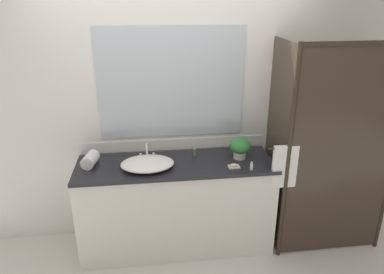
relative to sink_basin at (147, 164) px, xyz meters
The scene contains 11 objects.
ground_plane 0.98m from the sink_basin, 12.59° to the left, with size 8.00×8.00×0.00m, color silver.
wall_back_with_mirror 0.60m from the sink_basin, 57.53° to the left, with size 4.40×0.06×2.60m.
vanity_cabinet 0.56m from the sink_basin, 14.64° to the left, with size 1.80×0.58×0.90m.
shower_enclosure 1.53m from the sink_basin, ahead, with size 1.20×0.59×2.00m.
sink_basin is the anchor object (origin of this frame).
faucet 0.17m from the sink_basin, 90.00° to the left, with size 0.17×0.14×0.16m.
potted_plant 0.87m from the sink_basin, ahead, with size 0.20×0.20×0.20m.
soap_dish 0.77m from the sink_basin, ahead, with size 0.10×0.07×0.04m.
amenity_bottle_shampoo 0.92m from the sink_basin, ahead, with size 0.03×0.03×0.08m.
amenity_bottle_body_wash 0.49m from the sink_basin, 23.27° to the left, with size 0.03×0.03×0.08m.
rolled_towel_near_edge 0.52m from the sink_basin, 168.14° to the left, with size 0.12×0.12×0.20m, color white.
Camera 1 is at (-0.23, -2.95, 2.33)m, focal length 33.68 mm.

